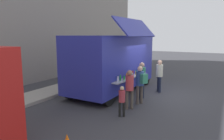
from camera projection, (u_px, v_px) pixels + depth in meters
ground_plane at (149, 93)px, 11.09m from camera, size 60.00×60.00×0.00m
curb_strip at (18, 102)px, 9.37m from camera, size 28.00×1.60×0.15m
food_truck_main at (113, 61)px, 11.29m from camera, size 5.94×3.15×3.80m
trash_bin at (113, 68)px, 16.11m from camera, size 0.60×0.60×1.02m
customer_front_ordering at (142, 77)px, 9.94m from camera, size 0.36×0.36×1.76m
customer_mid_with_backpack at (140, 81)px, 9.16m from camera, size 0.46×0.55×1.70m
customer_rear_waiting at (130, 86)px, 8.53m from camera, size 0.33×0.33×1.63m
customer_extra_browsing at (159, 73)px, 11.15m from camera, size 0.35×0.35×1.72m
child_near_queue at (122, 99)px, 7.75m from camera, size 0.24×0.24×1.17m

